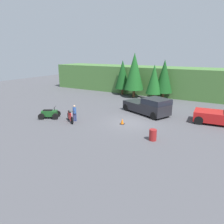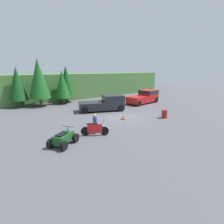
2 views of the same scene
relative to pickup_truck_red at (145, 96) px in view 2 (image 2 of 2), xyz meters
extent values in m
plane|color=#4C4C51|center=(-8.36, -4.00, -1.01)|extent=(80.00, 80.00, 0.00)
cube|color=#477538|center=(-8.36, 12.00, 1.14)|extent=(44.00, 6.00, 4.30)
cylinder|color=brown|center=(-15.98, 8.36, -0.53)|extent=(0.33, 0.33, 0.98)
cone|color=#144719|center=(-15.98, 8.36, 2.19)|extent=(2.39, 2.39, 4.46)
cylinder|color=brown|center=(-13.46, 7.33, -0.42)|extent=(0.39, 0.39, 1.18)
cone|color=#19561E|center=(-13.46, 7.33, 2.86)|extent=(2.89, 2.89, 5.38)
cylinder|color=brown|center=(-10.27, 7.06, -0.57)|extent=(0.30, 0.30, 0.90)
cone|color=#19561E|center=(-10.27, 7.06, 1.92)|extent=(2.19, 2.19, 4.08)
cylinder|color=brown|center=(-9.17, 8.08, -0.51)|extent=(0.34, 0.34, 1.02)
cone|color=#144719|center=(-9.17, 8.08, 2.32)|extent=(2.48, 2.48, 4.63)
cube|color=red|center=(0.92, 0.08, 0.06)|extent=(2.60, 2.40, 1.71)
cube|color=#1E232D|center=(0.92, 0.08, 0.62)|extent=(2.62, 2.42, 0.55)
cube|color=red|center=(-1.75, -0.16, -0.33)|extent=(3.13, 2.45, 0.93)
cylinder|color=black|center=(1.50, 1.15, -0.61)|extent=(0.83, 0.35, 0.81)
cylinder|color=black|center=(1.69, -0.86, -0.61)|extent=(0.83, 0.35, 0.81)
cylinder|color=black|center=(-2.79, 0.76, -0.61)|extent=(0.83, 0.35, 0.81)
cylinder|color=black|center=(-2.61, -1.25, -0.61)|extent=(0.83, 0.35, 0.81)
cube|color=#232328|center=(-6.99, -0.85, 0.06)|extent=(3.13, 2.99, 1.71)
cube|color=#1E232D|center=(-6.99, -0.85, 0.62)|extent=(3.15, 3.01, 0.55)
cube|color=#232328|center=(-9.50, 0.24, -0.33)|extent=(3.63, 3.20, 0.93)
cylinder|color=black|center=(-5.94, -0.20, -0.61)|extent=(0.85, 0.58, 0.81)
cylinder|color=black|center=(-6.74, -2.06, -0.61)|extent=(0.85, 0.58, 0.81)
cylinder|color=black|center=(-9.99, 1.55, -0.61)|extent=(0.85, 0.58, 0.81)
cylinder|color=black|center=(-10.80, -0.30, -0.61)|extent=(0.85, 0.58, 0.81)
cylinder|color=black|center=(-12.96, -7.28, -0.66)|extent=(0.63, 0.49, 0.71)
cylinder|color=black|center=(-14.18, -6.42, -0.66)|extent=(0.63, 0.49, 0.71)
cube|color=red|center=(-13.57, -6.85, -0.44)|extent=(1.03, 0.80, 0.72)
cylinder|color=#B7B7BC|center=(-13.00, -7.25, -0.25)|extent=(0.28, 0.22, 0.81)
cylinder|color=black|center=(-13.00, -7.25, 0.17)|extent=(0.38, 0.51, 0.04)
cube|color=black|center=(-13.72, -6.74, -0.05)|extent=(0.77, 0.60, 0.06)
cylinder|color=black|center=(-15.90, -6.20, -0.70)|extent=(0.65, 0.52, 0.63)
cylinder|color=black|center=(-15.35, -7.09, -0.70)|extent=(0.65, 0.52, 0.63)
cylinder|color=black|center=(-17.11, -6.95, -0.70)|extent=(0.65, 0.52, 0.63)
cylinder|color=black|center=(-16.56, -7.84, -0.70)|extent=(0.65, 0.52, 0.63)
cube|color=#194C1E|center=(-16.23, -7.02, -0.50)|extent=(1.71, 1.48, 0.56)
cylinder|color=black|center=(-15.76, -6.73, -0.04)|extent=(0.07, 0.07, 0.35)
cylinder|color=black|center=(-15.76, -6.73, 0.13)|extent=(0.55, 0.86, 0.04)
cube|color=black|center=(-16.37, -7.11, -0.18)|extent=(0.99, 0.85, 0.08)
cylinder|color=navy|center=(-13.24, -6.42, -0.61)|extent=(0.24, 0.24, 0.80)
cylinder|color=navy|center=(-13.37, -6.55, -0.61)|extent=(0.24, 0.24, 0.80)
cylinder|color=#2D5199|center=(-13.31, -6.48, 0.09)|extent=(0.47, 0.47, 0.60)
sphere|color=tan|center=(-13.31, -6.48, 0.50)|extent=(0.31, 0.31, 0.22)
cube|color=black|center=(-8.83, -4.90, -1.00)|extent=(0.42, 0.42, 0.03)
cone|color=orange|center=(-8.83, -4.90, -0.74)|extent=(0.32, 0.32, 0.55)
cylinder|color=maroon|center=(-4.93, -7.14, -0.57)|extent=(0.58, 0.58, 0.88)
camera|label=1|loc=(0.48, -22.27, 5.60)|focal=35.00mm
camera|label=2|loc=(-20.53, -17.89, 4.08)|focal=28.00mm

